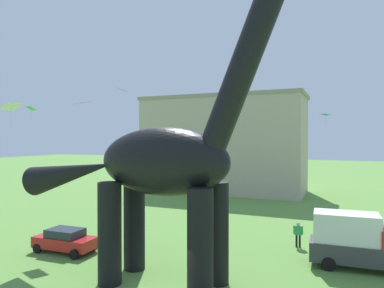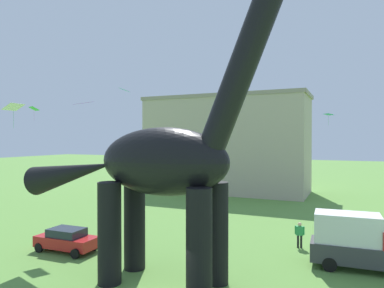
# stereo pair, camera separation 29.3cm
# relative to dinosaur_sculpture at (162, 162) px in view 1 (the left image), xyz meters

# --- Properties ---
(dinosaur_sculpture) EXTENTS (16.88, 3.58, 17.64)m
(dinosaur_sculpture) POSITION_rel_dinosaur_sculpture_xyz_m (0.00, 0.00, 0.00)
(dinosaur_sculpture) COLOR black
(dinosaur_sculpture) RESTS_ON ground_plane
(parked_sedan_left) EXTENTS (4.26, 2.02, 1.55)m
(parked_sedan_left) POSITION_rel_dinosaur_sculpture_xyz_m (-8.36, 1.94, -5.57)
(parked_sedan_left) COLOR red
(parked_sedan_left) RESTS_ON ground_plane
(parked_box_truck) EXTENTS (5.70, 2.40, 3.20)m
(parked_box_truck) POSITION_rel_dinosaur_sculpture_xyz_m (9.51, 6.37, -4.73)
(parked_box_truck) COLOR #38383D
(parked_box_truck) RESTS_ON ground_plane
(person_photographer) EXTENTS (0.66, 0.29, 1.77)m
(person_photographer) POSITION_rel_dinosaur_sculpture_xyz_m (5.80, 9.18, -5.31)
(person_photographer) COLOR black
(person_photographer) RESTS_ON ground_plane
(kite_mid_right) EXTENTS (1.03, 1.43, 1.80)m
(kite_mid_right) POSITION_rel_dinosaur_sculpture_xyz_m (-13.57, 2.11, 3.51)
(kite_mid_right) COLOR white
(kite_high_left) EXTENTS (1.67, 1.46, 0.21)m
(kite_high_left) POSITION_rel_dinosaur_sculpture_xyz_m (-10.25, 5.79, 4.01)
(kite_high_left) COLOR purple
(kite_near_low) EXTENTS (1.19, 1.40, 0.32)m
(kite_near_low) POSITION_rel_dinosaur_sculpture_xyz_m (-10.91, 12.22, 5.89)
(kite_near_low) COLOR #19B2B7
(kite_near_high) EXTENTS (0.47, 0.47, 0.50)m
(kite_near_high) POSITION_rel_dinosaur_sculpture_xyz_m (3.47, 0.58, 2.09)
(kite_near_high) COLOR green
(kite_trailing) EXTENTS (1.18, 1.23, 1.21)m
(kite_trailing) POSITION_rel_dinosaur_sculpture_xyz_m (6.84, 23.57, 3.74)
(kite_trailing) COLOR #19B2B7
(kite_far_right) EXTENTS (1.10, 0.92, 1.25)m
(kite_far_right) POSITION_rel_dinosaur_sculpture_xyz_m (-16.88, 6.91, 3.88)
(kite_far_right) COLOR green
(background_building_block) EXTENTS (23.06, 9.33, 13.65)m
(background_building_block) POSITION_rel_dinosaur_sculpture_xyz_m (-7.44, 32.42, 0.46)
(background_building_block) COLOR #B7A893
(background_building_block) RESTS_ON ground_plane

